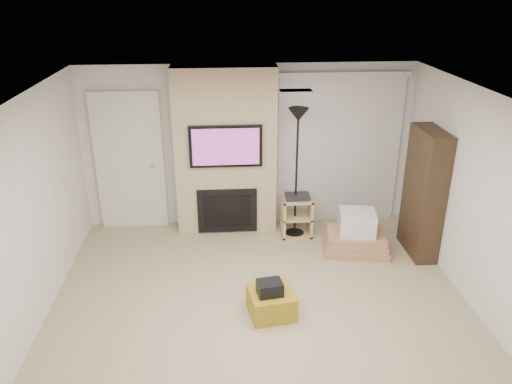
{
  "coord_description": "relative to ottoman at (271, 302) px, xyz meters",
  "views": [
    {
      "loc": [
        -0.44,
        -4.53,
        3.59
      ],
      "look_at": [
        0.0,
        1.2,
        1.15
      ],
      "focal_mm": 35.0,
      "sensor_mm": 36.0,
      "label": 1
    }
  ],
  "objects": [
    {
      "name": "box_stack",
      "position": [
        1.37,
        1.4,
        0.08
      ],
      "size": [
        1.0,
        0.82,
        0.6
      ],
      "color": "tan",
      "rests_on": "floor"
    },
    {
      "name": "wall_back",
      "position": [
        -0.11,
        2.48,
        1.1
      ],
      "size": [
        5.0,
        0.0,
        2.5
      ],
      "primitive_type": "cube",
      "rotation": [
        1.57,
        0.0,
        0.0
      ],
      "color": "silver",
      "rests_on": "ground"
    },
    {
      "name": "black_bag",
      "position": [
        -0.02,
        -0.04,
        0.23
      ],
      "size": [
        0.31,
        0.26,
        0.16
      ],
      "primitive_type": "cube",
      "rotation": [
        0.0,
        0.0,
        0.15
      ],
      "color": "black",
      "rests_on": "ottoman"
    },
    {
      "name": "wall_right",
      "position": [
        2.39,
        -0.27,
        1.1
      ],
      "size": [
        0.0,
        5.5,
        2.5
      ],
      "primitive_type": "cube",
      "rotation": [
        1.57,
        0.0,
        1.57
      ],
      "color": "silver",
      "rests_on": "ground"
    },
    {
      "name": "av_stand",
      "position": [
        0.59,
        1.94,
        0.2
      ],
      "size": [
        0.45,
        0.38,
        0.66
      ],
      "color": "tan",
      "rests_on": "floor"
    },
    {
      "name": "ceiling",
      "position": [
        -0.11,
        -0.27,
        2.35
      ],
      "size": [
        5.0,
        5.5,
        0.0
      ],
      "primitive_type": "cube",
      "color": "white",
      "rests_on": "wall_back"
    },
    {
      "name": "floor_lamp",
      "position": [
        0.56,
        1.94,
        1.4
      ],
      "size": [
        0.29,
        0.29,
        1.96
      ],
      "color": "black",
      "rests_on": "floor"
    },
    {
      "name": "hvac_vent",
      "position": [
        0.29,
        0.53,
        2.35
      ],
      "size": [
        0.35,
        0.18,
        0.01
      ],
      "primitive_type": "cube",
      "color": "silver",
      "rests_on": "ceiling"
    },
    {
      "name": "wall_left",
      "position": [
        -2.61,
        -0.27,
        1.1
      ],
      "size": [
        0.0,
        5.5,
        2.5
      ],
      "primitive_type": "cube",
      "rotation": [
        1.57,
        0.0,
        1.57
      ],
      "color": "silver",
      "rests_on": "ground"
    },
    {
      "name": "ottoman",
      "position": [
        0.0,
        0.0,
        0.0
      ],
      "size": [
        0.57,
        0.57,
        0.3
      ],
      "primitive_type": "cube",
      "rotation": [
        0.0,
        0.0,
        0.15
      ],
      "color": "#A2811C",
      "rests_on": "floor"
    },
    {
      "name": "entry_door",
      "position": [
        -1.9,
        2.45,
        0.9
      ],
      "size": [
        1.02,
        0.11,
        2.14
      ],
      "color": "silver",
      "rests_on": "floor"
    },
    {
      "name": "floor",
      "position": [
        -0.11,
        -0.27,
        -0.15
      ],
      "size": [
        5.0,
        5.5,
        0.0
      ],
      "primitive_type": "cube",
      "color": "tan",
      "rests_on": "ground"
    },
    {
      "name": "fireplace_wall",
      "position": [
        -0.46,
        2.27,
        1.09
      ],
      "size": [
        1.5,
        0.47,
        2.5
      ],
      "color": "tan",
      "rests_on": "floor"
    },
    {
      "name": "bookshelf",
      "position": [
        2.23,
        1.3,
        0.75
      ],
      "size": [
        0.3,
        0.8,
        1.8
      ],
      "color": "black",
      "rests_on": "floor"
    },
    {
      "name": "vertical_blinds",
      "position": [
        1.29,
        2.43,
        1.12
      ],
      "size": [
        1.98,
        0.1,
        2.37
      ],
      "color": "silver",
      "rests_on": "floor"
    }
  ]
}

